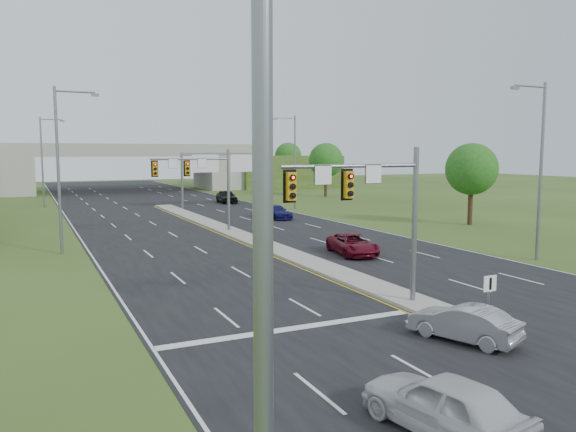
# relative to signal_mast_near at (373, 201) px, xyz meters

# --- Properties ---
(ground) EXTENTS (240.00, 240.00, 0.00)m
(ground) POSITION_rel_signal_mast_near_xyz_m (2.26, 0.07, -4.73)
(ground) COLOR #354A1A
(ground) RESTS_ON ground
(road) EXTENTS (24.00, 160.00, 0.02)m
(road) POSITION_rel_signal_mast_near_xyz_m (2.26, 35.07, -4.72)
(road) COLOR black
(road) RESTS_ON ground
(median) EXTENTS (2.00, 54.00, 0.16)m
(median) POSITION_rel_signal_mast_near_xyz_m (2.26, 23.07, -4.63)
(median) COLOR gray
(median) RESTS_ON road
(median_nose) EXTENTS (2.00, 2.00, 0.16)m
(median_nose) POSITION_rel_signal_mast_near_xyz_m (2.26, -3.93, -4.63)
(median_nose) COLOR gray
(median_nose) RESTS_ON road
(lane_markings) EXTENTS (23.72, 160.00, 0.01)m
(lane_markings) POSITION_rel_signal_mast_near_xyz_m (1.66, 28.99, -4.70)
(lane_markings) COLOR gold
(lane_markings) RESTS_ON road
(signal_mast_near) EXTENTS (6.62, 0.60, 7.00)m
(signal_mast_near) POSITION_rel_signal_mast_near_xyz_m (0.00, 0.00, 0.00)
(signal_mast_near) COLOR slate
(signal_mast_near) RESTS_ON ground
(signal_mast_far) EXTENTS (6.62, 0.60, 7.00)m
(signal_mast_far) POSITION_rel_signal_mast_near_xyz_m (0.00, 25.00, 0.00)
(signal_mast_far) COLOR slate
(signal_mast_far) RESTS_ON ground
(keep_right_sign) EXTENTS (0.60, 0.13, 2.20)m
(keep_right_sign) POSITION_rel_signal_mast_near_xyz_m (2.26, -4.45, -3.21)
(keep_right_sign) COLOR slate
(keep_right_sign) RESTS_ON ground
(sign_gantry) EXTENTS (11.58, 0.44, 6.67)m
(sign_gantry) POSITION_rel_signal_mast_near_xyz_m (8.95, 44.99, 0.51)
(sign_gantry) COLOR slate
(sign_gantry) RESTS_ON ground
(overpass) EXTENTS (80.00, 14.00, 8.10)m
(overpass) POSITION_rel_signal_mast_near_xyz_m (2.26, 80.07, -1.17)
(overpass) COLOR gray
(overpass) RESTS_ON ground
(lightpole_l_near) EXTENTS (2.85, 0.25, 11.00)m
(lightpole_l_near) POSITION_rel_signal_mast_near_xyz_m (-11.03, -14.93, 1.38)
(lightpole_l_near) COLOR slate
(lightpole_l_near) RESTS_ON ground
(lightpole_l_mid) EXTENTS (2.85, 0.25, 11.00)m
(lightpole_l_mid) POSITION_rel_signal_mast_near_xyz_m (-11.03, 20.07, 1.38)
(lightpole_l_mid) COLOR slate
(lightpole_l_mid) RESTS_ON ground
(lightpole_l_far) EXTENTS (2.85, 0.25, 11.00)m
(lightpole_l_far) POSITION_rel_signal_mast_near_xyz_m (-11.03, 55.07, 1.38)
(lightpole_l_far) COLOR slate
(lightpole_l_far) RESTS_ON ground
(lightpole_r_near) EXTENTS (2.85, 0.25, 11.00)m
(lightpole_r_near) POSITION_rel_signal_mast_near_xyz_m (15.56, 5.07, 1.38)
(lightpole_r_near) COLOR slate
(lightpole_r_near) RESTS_ON ground
(lightpole_r_far) EXTENTS (2.85, 0.25, 11.00)m
(lightpole_r_far) POSITION_rel_signal_mast_near_xyz_m (15.56, 40.07, 1.38)
(lightpole_r_far) COLOR slate
(lightpole_r_far) RESTS_ON ground
(tree_r_near) EXTENTS (4.80, 4.80, 7.60)m
(tree_r_near) POSITION_rel_signal_mast_near_xyz_m (24.26, 20.07, 0.45)
(tree_r_near) COLOR #382316
(tree_r_near) RESTS_ON ground
(tree_r_mid) EXTENTS (5.20, 5.20, 8.12)m
(tree_r_mid) POSITION_rel_signal_mast_near_xyz_m (28.26, 55.07, 0.78)
(tree_r_mid) COLOR #382316
(tree_r_mid) RESTS_ON ground
(tree_back_c) EXTENTS (5.60, 5.60, 8.32)m
(tree_back_c) POSITION_rel_signal_mast_near_xyz_m (26.26, 94.07, 0.78)
(tree_back_c) COLOR #382316
(tree_back_c) RESTS_ON ground
(tree_back_d) EXTENTS (6.00, 6.00, 8.85)m
(tree_back_d) POSITION_rel_signal_mast_near_xyz_m (40.26, 94.07, 1.11)
(tree_back_d) COLOR #382316
(tree_back_d) RESTS_ON ground
(car_white) EXTENTS (2.59, 4.66, 1.50)m
(car_white) POSITION_rel_signal_mast_near_xyz_m (-4.40, -9.77, -3.96)
(car_white) COLOR silver
(car_white) RESTS_ON road
(car_silver) EXTENTS (2.72, 4.20, 1.31)m
(car_silver) POSITION_rel_signal_mast_near_xyz_m (0.76, -4.77, -4.05)
(car_silver) COLOR #A4A5AB
(car_silver) RESTS_ON road
(car_far_a) EXTENTS (3.05, 5.23, 1.37)m
(car_far_a) POSITION_rel_signal_mast_near_xyz_m (6.17, 11.50, -4.02)
(car_far_a) COLOR #5A0918
(car_far_a) RESTS_ON road
(car_far_b) EXTENTS (2.23, 4.82, 1.36)m
(car_far_b) POSITION_rel_signal_mast_near_xyz_m (9.73, 32.05, -4.02)
(car_far_b) COLOR #0B0C46
(car_far_b) RESTS_ON road
(car_far_c) EXTENTS (2.33, 5.11, 1.70)m
(car_far_c) POSITION_rel_signal_mast_near_xyz_m (10.97, 50.99, -3.86)
(car_far_c) COLOR black
(car_far_c) RESTS_ON road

